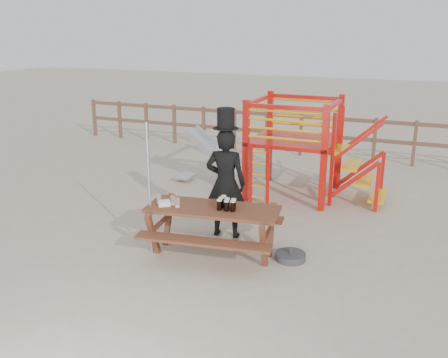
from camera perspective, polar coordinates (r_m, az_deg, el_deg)
ground at (r=7.89m, az=-0.57°, el=-9.23°), size 60.00×60.00×0.00m
back_fence at (r=14.06m, az=10.77°, el=5.41°), size 15.09×0.09×1.20m
playground_fort at (r=10.70m, az=7.61°, el=3.82°), size 4.71×1.84×2.10m
picnic_table at (r=7.87m, az=-1.30°, el=-5.28°), size 2.23×1.68×0.80m
man_with_hat at (r=8.43m, az=0.20°, el=-0.17°), size 0.75×0.55×2.23m
metal_pole at (r=7.83m, az=-8.52°, el=-1.22°), size 0.05×0.05×2.12m
parasol_base at (r=7.94m, az=7.61°, el=-8.76°), size 0.47×0.47×0.20m
paper_bag at (r=7.88m, az=-6.85°, el=-2.77°), size 0.23×0.22×0.08m
stout_pints at (r=7.66m, az=0.27°, el=-2.85°), size 0.31×0.27×0.17m
empty_glasses at (r=7.89m, az=-6.22°, el=-2.50°), size 0.43×0.15×0.15m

